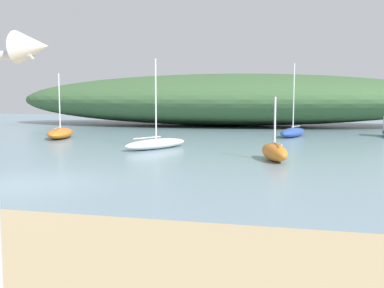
% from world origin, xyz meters
% --- Properties ---
extents(ground_plane, '(120.00, 120.00, 0.00)m').
position_xyz_m(ground_plane, '(0.00, 0.00, 0.00)').
color(ground_plane, '#7A99A8').
extents(distant_hill, '(43.14, 15.81, 5.08)m').
position_xyz_m(distant_hill, '(0.37, 31.94, 2.54)').
color(distant_hill, '#3D6038').
rests_on(distant_hill, ground).
extents(sailboat_mid_channel, '(2.79, 4.55, 4.21)m').
position_xyz_m(sailboat_mid_channel, '(-7.40, 14.34, 0.34)').
color(sailboat_mid_channel, orange).
rests_on(sailboat_mid_channel, ground).
extents(sailboat_near_shore, '(2.96, 4.18, 4.56)m').
position_xyz_m(sailboat_near_shore, '(0.62, 9.84, 0.28)').
color(sailboat_near_shore, white).
rests_on(sailboat_near_shore, ground).
extents(sailboat_by_sandbar, '(1.57, 2.69, 2.61)m').
position_xyz_m(sailboat_by_sandbar, '(6.72, 6.64, 0.37)').
color(sailboat_by_sandbar, orange).
rests_on(sailboat_by_sandbar, ground).
extents(sailboat_far_right, '(2.27, 3.99, 4.94)m').
position_xyz_m(sailboat_far_right, '(7.42, 18.83, 0.34)').
color(sailboat_far_right, '#2D4C9E').
rests_on(sailboat_far_right, ground).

